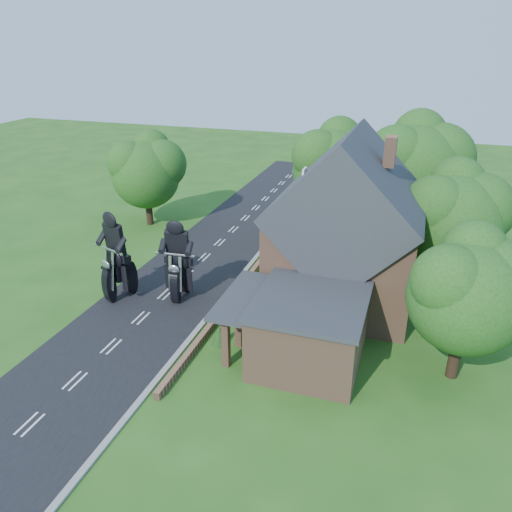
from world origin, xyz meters
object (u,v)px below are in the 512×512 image
(garden_wall, at_px, (241,288))
(annex, at_px, (307,328))
(motorcycle_lead, at_px, (180,287))
(house, at_px, (346,232))
(motorcycle_follow, at_px, (120,285))

(garden_wall, height_order, annex, annex)
(annex, xyz_separation_m, motorcycle_lead, (-8.76, 3.73, -1.00))
(garden_wall, relative_size, motorcycle_lead, 13.36)
(house, bearing_deg, motorcycle_lead, -161.91)
(annex, bearing_deg, garden_wall, 133.84)
(annex, height_order, motorcycle_follow, annex)
(house, bearing_deg, motorcycle_follow, -162.11)
(motorcycle_lead, bearing_deg, garden_wall, -151.38)
(house, relative_size, annex, 1.45)
(motorcycle_follow, bearing_deg, house, -142.29)
(motorcycle_lead, bearing_deg, house, -166.19)
(garden_wall, relative_size, house, 2.15)
(motorcycle_follow, bearing_deg, motorcycle_lead, -142.85)
(motorcycle_follow, bearing_deg, garden_wall, -134.93)
(garden_wall, relative_size, annex, 3.12)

